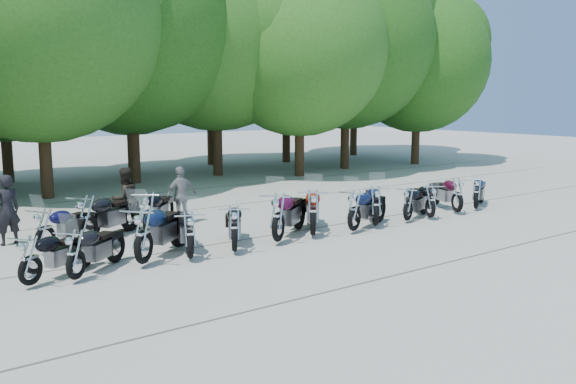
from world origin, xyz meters
TOP-DOWN VIEW (x-y plane):
  - ground at (0.00, 0.00)m, footprint 90.00×90.00m
  - tree_3 at (-3.57, 11.24)m, footprint 8.70×8.70m
  - tree_4 at (0.54, 13.09)m, footprint 9.13×9.13m
  - tree_5 at (4.61, 13.20)m, footprint 9.04×9.04m
  - tree_6 at (7.55, 10.82)m, footprint 8.00×8.00m
  - tree_7 at (11.20, 11.78)m, footprint 8.79×8.79m
  - tree_8 at (15.83, 11.20)m, footprint 7.53×7.53m
  - tree_11 at (-3.76, 16.43)m, footprint 7.56×7.56m
  - tree_12 at (1.80, 16.47)m, footprint 7.88×7.88m
  - tree_13 at (6.69, 17.47)m, footprint 8.31×8.31m
  - tree_14 at (10.68, 16.09)m, footprint 8.02×8.02m
  - tree_15 at (16.61, 17.02)m, footprint 9.67×9.67m
  - motorcycle_0 at (-6.79, 0.53)m, footprint 2.05×1.59m
  - motorcycle_1 at (-5.97, 0.39)m, footprint 2.01×1.81m
  - motorcycle_2 at (-4.46, 0.64)m, footprint 2.45×2.24m
  - motorcycle_3 at (-3.46, 0.47)m, footprint 1.41×2.30m
  - motorcycle_4 at (-2.35, 0.40)m, footprint 1.78×2.27m
  - motorcycle_5 at (-0.99, 0.56)m, footprint 2.52×2.15m
  - motorcycle_6 at (0.14, 0.61)m, footprint 2.16×2.45m
  - motorcycle_7 at (1.36, 0.38)m, footprint 2.40×1.52m
  - motorcycle_8 at (2.28, 0.51)m, footprint 2.03×2.29m
  - motorcycle_9 at (3.56, 0.49)m, footprint 2.12×1.37m
  - motorcycle_10 at (4.44, 0.41)m, footprint 1.50×2.15m
  - motorcycle_11 at (5.75, 0.46)m, footprint 1.56×2.32m
  - motorcycle_12 at (6.77, 0.51)m, footprint 2.17×1.64m
  - motorcycle_13 at (-5.84, 3.04)m, footprint 2.14×1.61m
  - motorcycle_14 at (-4.78, 3.27)m, footprint 2.48×1.96m
  - motorcycle_15 at (-3.24, 3.14)m, footprint 2.12×2.26m
  - rider_0 at (-6.33, 4.50)m, footprint 0.69×0.51m
  - rider_1 at (-3.39, 4.35)m, footprint 0.94×0.79m
  - rider_2 at (-1.76, 4.24)m, footprint 1.01×0.50m

SIDE VIEW (x-z plane):
  - ground at x=0.00m, z-range 0.00..0.00m
  - motorcycle_0 at x=-6.79m, z-range 0.00..1.15m
  - motorcycle_9 at x=3.56m, z-range 0.00..1.15m
  - motorcycle_1 at x=-5.97m, z-range 0.00..1.18m
  - motorcycle_10 at x=4.44m, z-range 0.00..1.18m
  - motorcycle_13 at x=-5.84m, z-range 0.00..1.19m
  - motorcycle_12 at x=6.77m, z-range 0.00..1.21m
  - motorcycle_3 at x=-3.46m, z-range 0.00..1.25m
  - motorcycle_11 at x=5.75m, z-range 0.00..1.27m
  - motorcycle_4 at x=-2.35m, z-range 0.00..1.27m
  - motorcycle_7 at x=1.36m, z-range 0.00..1.30m
  - motorcycle_8 at x=2.28m, z-range 0.00..1.33m
  - motorcycle_15 at x=-3.24m, z-range 0.00..1.35m
  - motorcycle_14 at x=-4.78m, z-range 0.00..1.39m
  - motorcycle_6 at x=0.14m, z-range 0.00..1.42m
  - motorcycle_2 at x=-4.46m, z-range 0.00..1.44m
  - motorcycle_5 at x=-0.99m, z-range 0.00..1.44m
  - rider_2 at x=-1.76m, z-range 0.00..1.66m
  - rider_1 at x=-3.39m, z-range 0.00..1.72m
  - rider_0 at x=-6.33m, z-range 0.00..1.74m
  - tree_8 at x=15.83m, z-range 0.85..10.10m
  - tree_11 at x=-3.76m, z-range 0.85..10.14m
  - tree_12 at x=1.80m, z-range 0.89..10.56m
  - tree_6 at x=7.55m, z-range 0.90..10.72m
  - tree_14 at x=10.68m, z-range 0.91..10.75m
  - tree_13 at x=6.69m, z-range 0.94..11.14m
  - tree_3 at x=-3.57m, z-range 0.98..11.66m
  - tree_7 at x=11.20m, z-range 0.99..11.79m
  - tree_5 at x=4.61m, z-range 1.02..12.12m
  - tree_4 at x=0.54m, z-range 1.03..12.24m
  - tree_15 at x=16.61m, z-range 1.09..12.96m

